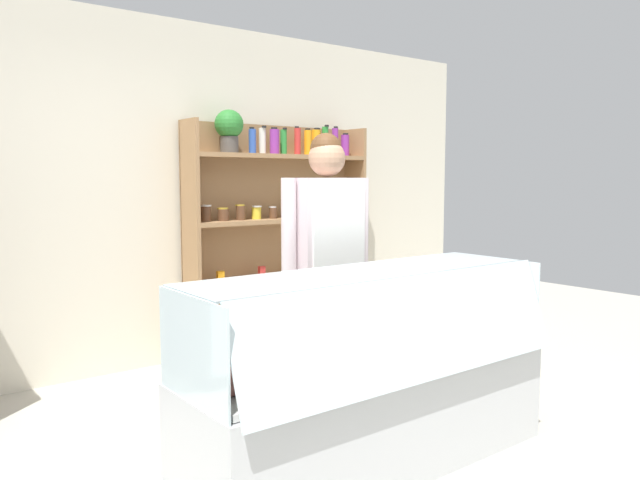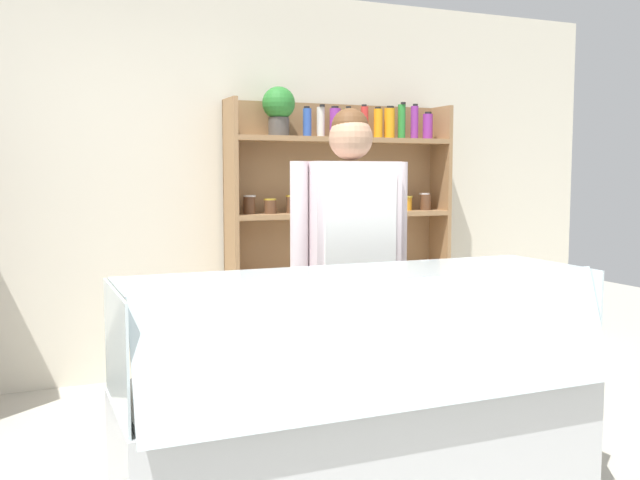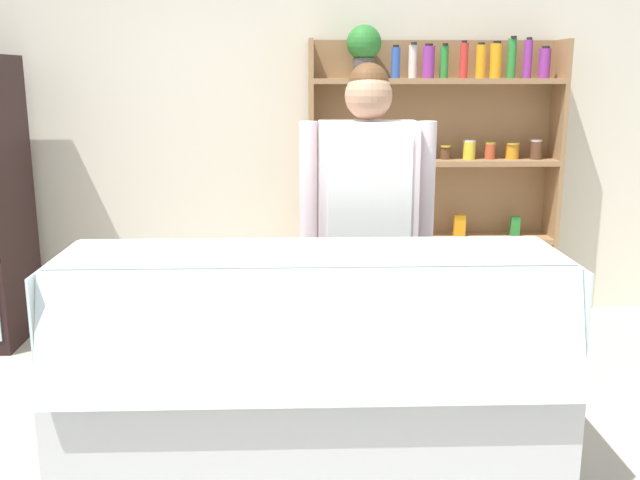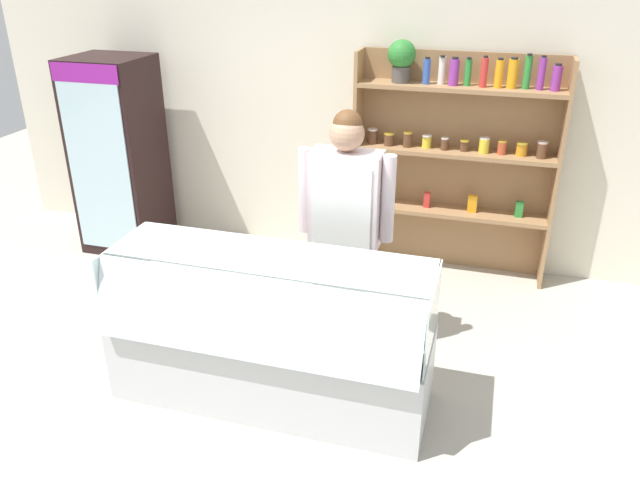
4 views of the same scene
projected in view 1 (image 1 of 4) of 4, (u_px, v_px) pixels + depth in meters
name	position (u px, v px, depth m)	size (l,w,h in m)	color
ground_plane	(332.00, 472.00, 3.14)	(12.00, 12.00, 0.00)	#B7B2A3
back_wall	(146.00, 194.00, 4.81)	(6.80, 0.10, 2.70)	silver
shelving_unit	(275.00, 218.00, 5.34)	(1.71, 0.29, 2.01)	#9E754C
deli_display_case	(371.00, 406.00, 3.19)	(2.01, 0.71, 1.01)	silver
shop_clerk	(327.00, 247.00, 3.87)	(0.66, 0.25, 1.75)	#2D2D38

